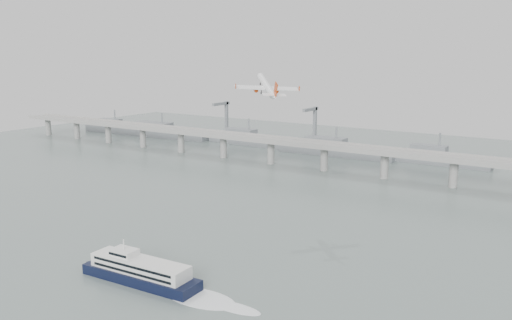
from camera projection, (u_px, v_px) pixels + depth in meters
The scene contains 5 objects.
ground at pixel (192, 254), 253.22m from camera, with size 900.00×900.00×0.00m, color slate.
bridge at pixel (358, 153), 414.45m from camera, with size 800.00×22.00×23.90m.
distant_fleet at pixel (242, 139), 553.01m from camera, with size 453.00×60.90×40.00m.
ferry at pixel (140, 271), 222.20m from camera, with size 89.31×17.70×16.84m.
airliner at pixel (267, 86), 299.81m from camera, with size 32.40×31.60×15.49m.
Camera 1 is at (156.73, -183.95, 92.69)m, focal length 38.00 mm.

